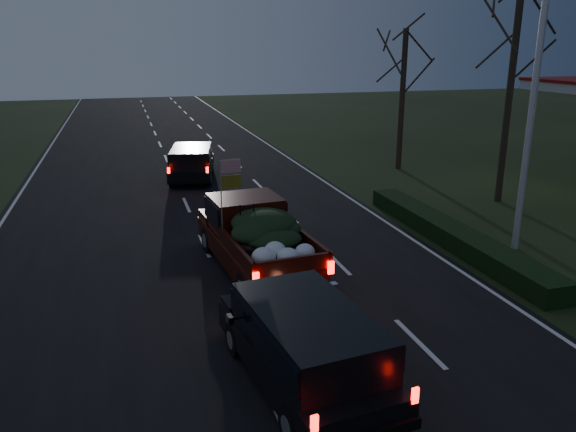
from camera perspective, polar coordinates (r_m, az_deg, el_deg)
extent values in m
plane|color=black|center=(13.81, -5.48, -9.92)|extent=(120.00, 120.00, 0.00)
cube|color=black|center=(13.80, -5.48, -9.88)|extent=(14.00, 120.00, 0.02)
cube|color=black|center=(19.08, 16.26, -1.82)|extent=(1.00, 10.00, 0.60)
cylinder|color=silver|center=(18.42, 23.58, 10.23)|extent=(0.20, 0.20, 9.00)
cylinder|color=black|center=(24.20, 21.55, 11.16)|extent=(0.28, 0.28, 8.50)
cylinder|color=black|center=(29.62, 11.50, 11.40)|extent=(0.28, 0.28, 7.00)
cube|color=#3C1008|center=(16.15, -3.28, -3.27)|extent=(2.61, 5.53, 0.59)
cube|color=#3C1008|center=(16.77, -4.37, 0.38)|extent=(2.13, 1.89, 0.97)
cube|color=black|center=(16.74, -4.37, 0.74)|extent=(2.23, 1.79, 0.59)
cube|color=#3C1008|center=(14.80, -1.61, -3.85)|extent=(2.24, 3.17, 0.06)
ellipsoid|color=black|center=(15.13, -2.12, -1.44)|extent=(1.88, 2.08, 0.64)
cylinder|color=gray|center=(15.42, -6.79, 1.72)|extent=(0.03, 0.03, 2.15)
cube|color=red|center=(15.29, -5.86, 5.05)|extent=(0.56, 0.07, 0.36)
cube|color=gold|center=(15.38, -5.81, 3.49)|extent=(0.56, 0.07, 0.36)
cube|color=black|center=(27.42, -9.70, 4.88)|extent=(2.72, 4.78, 0.56)
cube|color=black|center=(27.07, -9.81, 6.09)|extent=(2.37, 3.56, 0.75)
cube|color=black|center=(27.05, -9.81, 6.25)|extent=(2.44, 3.49, 0.45)
cube|color=black|center=(10.95, 1.52, -13.95)|extent=(2.46, 4.86, 0.58)
cube|color=black|center=(10.44, 2.11, -11.47)|extent=(2.20, 3.59, 0.78)
cube|color=black|center=(10.40, 2.11, -11.10)|extent=(2.29, 3.50, 0.47)
cube|color=black|center=(11.10, -5.92, -10.39)|extent=(0.12, 0.22, 0.16)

